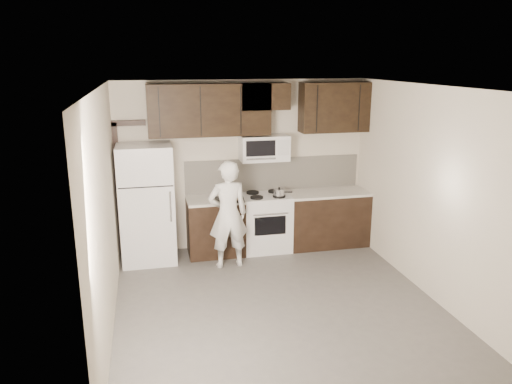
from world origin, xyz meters
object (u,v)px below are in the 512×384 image
object	(u,v)px
microwave	(264,148)
stove	(266,222)
person	(228,214)
refrigerator	(147,204)

from	to	relation	value
microwave	stove	bearing A→B (deg)	-89.90
stove	person	xyz separation A→B (m)	(-0.70, -0.54, 0.34)
refrigerator	person	world-z (taller)	refrigerator
refrigerator	stove	bearing A→B (deg)	1.51
microwave	person	size ratio (longest dim) A/B	0.47
stove	refrigerator	size ratio (longest dim) A/B	0.52
stove	microwave	size ratio (longest dim) A/B	1.24
microwave	person	distance (m)	1.28
stove	microwave	world-z (taller)	microwave
refrigerator	person	xyz separation A→B (m)	(1.15, -0.49, -0.09)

